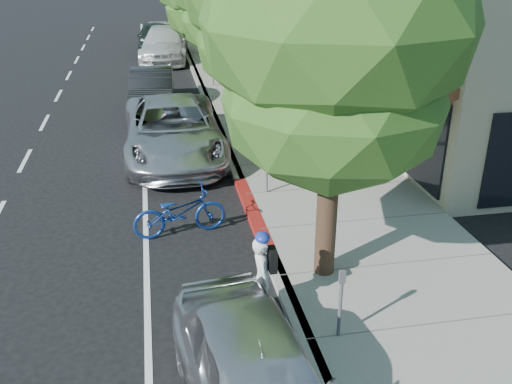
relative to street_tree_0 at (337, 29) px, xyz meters
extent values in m
plane|color=black|center=(-0.90, 2.00, -4.85)|extent=(120.00, 120.00, 0.00)
cube|color=gray|center=(1.40, 10.00, -4.78)|extent=(4.60, 56.00, 0.15)
cube|color=#9E998E|center=(-0.90, 10.00, -4.78)|extent=(0.30, 56.00, 0.15)
cube|color=maroon|center=(-0.90, 3.00, -4.78)|extent=(0.32, 4.00, 0.15)
cylinder|color=black|center=(0.00, 0.00, -3.45)|extent=(0.40, 0.40, 2.81)
ellipsoid|color=#2B5218|center=(0.00, 0.00, -1.24)|extent=(4.02, 4.02, 3.21)
ellipsoid|color=#2B5218|center=(0.00, 0.00, 0.12)|extent=(4.73, 4.73, 3.78)
cylinder|color=black|center=(0.00, 6.00, -3.43)|extent=(0.40, 0.40, 2.86)
ellipsoid|color=#2B5218|center=(0.00, 6.00, -1.18)|extent=(3.83, 3.83, 3.07)
cylinder|color=black|center=(0.00, 12.00, -3.48)|extent=(0.40, 0.40, 2.75)
ellipsoid|color=#2B5218|center=(0.00, 12.00, -1.32)|extent=(3.89, 3.89, 3.11)
cylinder|color=black|center=(0.00, 18.00, -3.56)|extent=(0.40, 0.40, 2.58)
ellipsoid|color=#2B5218|center=(0.00, 18.00, -1.54)|extent=(4.63, 4.63, 3.71)
cylinder|color=black|center=(0.00, 24.00, -3.45)|extent=(0.40, 0.40, 2.81)
cylinder|color=black|center=(0.00, 30.00, -3.53)|extent=(0.40, 0.40, 2.66)
imported|color=silver|center=(-1.45, -1.00, -4.07)|extent=(0.42, 0.60, 1.57)
imported|color=navy|center=(-2.70, 2.37, -4.29)|extent=(2.23, 1.06, 1.12)
imported|color=silver|center=(-2.57, 7.50, -3.98)|extent=(2.96, 6.31, 1.75)
imported|color=black|center=(-3.10, 13.09, -4.08)|extent=(1.90, 4.80, 1.55)
imported|color=silver|center=(-2.23, 23.00, -3.97)|extent=(3.05, 6.29, 1.76)
imported|color=black|center=(-2.62, 25.22, -3.96)|extent=(2.17, 5.28, 1.79)
imported|color=silver|center=(-2.02, -3.50, -4.09)|extent=(2.34, 4.68, 1.53)
imported|color=black|center=(0.36, 11.36, -3.80)|extent=(1.06, 0.93, 1.82)
camera|label=1|loc=(-3.13, -9.36, 1.40)|focal=40.00mm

